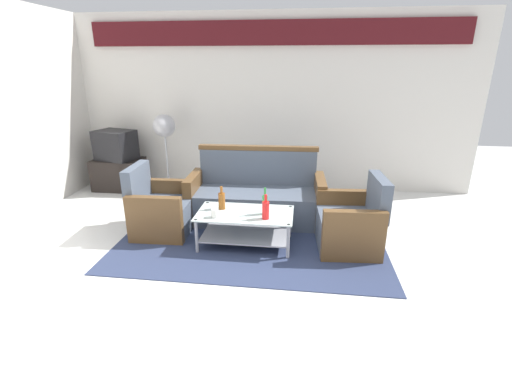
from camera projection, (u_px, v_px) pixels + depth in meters
The scene contains 14 objects.
ground_plane at pixel (243, 283), 3.54m from camera, with size 14.00×14.00×0.00m, color white.
wall_back at pixel (272, 99), 5.90m from camera, with size 6.52×0.19×2.80m.
rug at pixel (251, 239), 4.43m from camera, with size 3.14×2.03×0.01m, color #2D3856.
couch at pixel (256, 197), 4.90m from camera, with size 1.82×0.80×0.96m.
armchair_left at pixel (161, 210), 4.55m from camera, with size 0.72×0.78×0.85m.
armchair_right at pixel (351, 225), 4.14m from camera, with size 0.75×0.80×0.85m.
coffee_table at pixel (245, 224), 4.20m from camera, with size 1.10×0.60×0.40m.
bottle_brown at pixel (222, 200), 4.23m from camera, with size 0.08×0.08×0.28m.
bottle_red at pixel (266, 210), 3.96m from camera, with size 0.08×0.08×0.28m.
bottle_green at pixel (265, 204), 4.08m from camera, with size 0.06×0.06×0.32m.
cup at pixel (215, 213), 4.02m from camera, with size 0.08×0.08×0.10m, color silver.
tv_stand at pixel (119, 174), 6.14m from camera, with size 0.80×0.50×0.52m, color black.
television at pixel (116, 145), 5.98m from camera, with size 0.70×0.59×0.48m.
pedestal_fan at pixel (165, 130), 5.83m from camera, with size 0.36×0.36×1.27m.
Camera 1 is at (0.51, -3.00, 2.02)m, focal length 25.44 mm.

